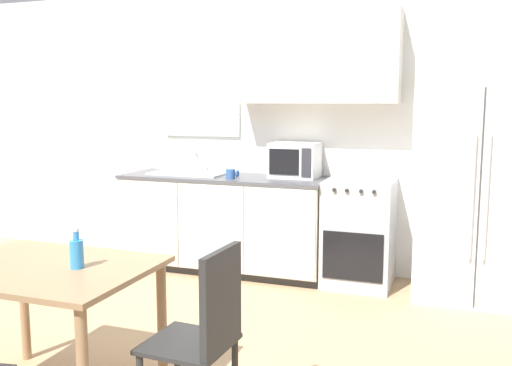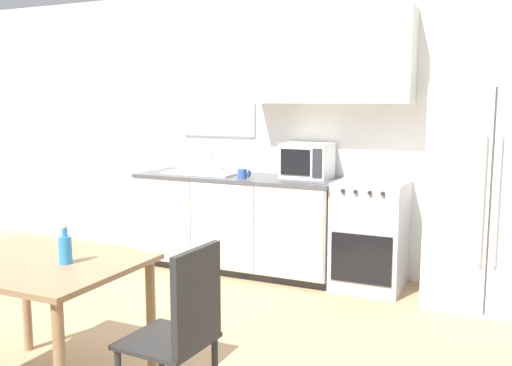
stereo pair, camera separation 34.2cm
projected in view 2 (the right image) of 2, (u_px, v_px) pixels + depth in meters
ground_plane at (175, 345)px, 3.81m from camera, size 12.00×12.00×0.00m
wall_back at (296, 118)px, 5.42m from camera, size 12.00×0.38×2.70m
kitchen_counter at (238, 222)px, 5.46m from camera, size 1.98×0.67×0.92m
oven_range at (370, 235)px, 4.95m from camera, size 0.59×0.63×0.94m
refrigerator at (492, 197)px, 4.46m from camera, size 0.95×0.72×1.75m
kitchen_sink at (204, 172)px, 5.56m from camera, size 0.71×0.43×0.20m
microwave at (307, 161)px, 5.21m from camera, size 0.43×0.35×0.32m
coffee_mug at (243, 174)px, 5.19m from camera, size 0.12×0.09×0.09m
dining_table at (38, 280)px, 3.12m from camera, size 1.10×0.84×0.75m
dining_chair_side at (183, 326)px, 2.76m from camera, size 0.42×0.42×0.93m
drink_bottle at (65, 248)px, 3.04m from camera, size 0.07×0.07×0.21m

